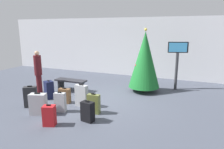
{
  "coord_description": "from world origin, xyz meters",
  "views": [
    {
      "loc": [
        3.27,
        -6.4,
        2.61
      ],
      "look_at": [
        0.43,
        0.49,
        0.9
      ],
      "focal_mm": 32.6,
      "sensor_mm": 36.0,
      "label": 1
    }
  ],
  "objects_px": {
    "suitcase_5": "(94,104)",
    "suitcase_8": "(49,116)",
    "suitcase_3": "(49,90)",
    "suitcase_6": "(88,112)",
    "waiting_bench": "(71,83)",
    "suitcase_7": "(31,97)",
    "traveller_0": "(38,71)",
    "suitcase_2": "(65,96)",
    "holiday_tree": "(145,60)",
    "flight_info_kiosk": "(177,57)",
    "suitcase_1": "(60,102)",
    "suitcase_4": "(81,96)",
    "suitcase_0": "(38,104)"
  },
  "relations": [
    {
      "from": "waiting_bench",
      "to": "suitcase_5",
      "type": "bearing_deg",
      "value": -41.11
    },
    {
      "from": "flight_info_kiosk",
      "to": "suitcase_6",
      "type": "distance_m",
      "value": 4.8
    },
    {
      "from": "suitcase_3",
      "to": "suitcase_7",
      "type": "xyz_separation_m",
      "value": [
        -0.03,
        -0.9,
        0.01
      ]
    },
    {
      "from": "suitcase_1",
      "to": "suitcase_8",
      "type": "distance_m",
      "value": 0.93
    },
    {
      "from": "flight_info_kiosk",
      "to": "suitcase_6",
      "type": "bearing_deg",
      "value": -115.42
    },
    {
      "from": "traveller_0",
      "to": "suitcase_5",
      "type": "relative_size",
      "value": 2.66
    },
    {
      "from": "suitcase_5",
      "to": "suitcase_8",
      "type": "distance_m",
      "value": 1.4
    },
    {
      "from": "suitcase_7",
      "to": "suitcase_6",
      "type": "bearing_deg",
      "value": -6.05
    },
    {
      "from": "traveller_0",
      "to": "waiting_bench",
      "type": "bearing_deg",
      "value": 34.6
    },
    {
      "from": "traveller_0",
      "to": "suitcase_3",
      "type": "bearing_deg",
      "value": -27.01
    },
    {
      "from": "suitcase_6",
      "to": "suitcase_8",
      "type": "bearing_deg",
      "value": -143.41
    },
    {
      "from": "traveller_0",
      "to": "suitcase_4",
      "type": "bearing_deg",
      "value": -15.4
    },
    {
      "from": "traveller_0",
      "to": "suitcase_4",
      "type": "height_order",
      "value": "traveller_0"
    },
    {
      "from": "suitcase_2",
      "to": "suitcase_6",
      "type": "height_order",
      "value": "suitcase_6"
    },
    {
      "from": "traveller_0",
      "to": "suitcase_3",
      "type": "xyz_separation_m",
      "value": [
        0.84,
        -0.43,
        -0.58
      ]
    },
    {
      "from": "flight_info_kiosk",
      "to": "traveller_0",
      "type": "xyz_separation_m",
      "value": [
        -5.13,
        -2.64,
        -0.48
      ]
    },
    {
      "from": "traveller_0",
      "to": "suitcase_1",
      "type": "xyz_separation_m",
      "value": [
        1.99,
        -1.31,
        -0.61
      ]
    },
    {
      "from": "waiting_bench",
      "to": "suitcase_7",
      "type": "xyz_separation_m",
      "value": [
        -0.24,
        -2.05,
        -0.0
      ]
    },
    {
      "from": "suitcase_5",
      "to": "suitcase_8",
      "type": "bearing_deg",
      "value": -121.75
    },
    {
      "from": "suitcase_5",
      "to": "waiting_bench",
      "type": "bearing_deg",
      "value": 138.89
    },
    {
      "from": "waiting_bench",
      "to": "suitcase_0",
      "type": "distance_m",
      "value": 2.5
    },
    {
      "from": "suitcase_5",
      "to": "suitcase_1",
      "type": "bearing_deg",
      "value": -163.6
    },
    {
      "from": "holiday_tree",
      "to": "suitcase_4",
      "type": "height_order",
      "value": "holiday_tree"
    },
    {
      "from": "suitcase_3",
      "to": "suitcase_6",
      "type": "bearing_deg",
      "value": -26.63
    },
    {
      "from": "suitcase_3",
      "to": "suitcase_6",
      "type": "distance_m",
      "value": 2.56
    },
    {
      "from": "suitcase_1",
      "to": "suitcase_6",
      "type": "bearing_deg",
      "value": -13.12
    },
    {
      "from": "holiday_tree",
      "to": "suitcase_8",
      "type": "xyz_separation_m",
      "value": [
        -1.64,
        -4.01,
        -1.06
      ]
    },
    {
      "from": "waiting_bench",
      "to": "traveller_0",
      "type": "bearing_deg",
      "value": -145.4
    },
    {
      "from": "suitcase_8",
      "to": "suitcase_6",
      "type": "bearing_deg",
      "value": 36.59
    },
    {
      "from": "holiday_tree",
      "to": "traveller_0",
      "type": "height_order",
      "value": "holiday_tree"
    },
    {
      "from": "suitcase_7",
      "to": "flight_info_kiosk",
      "type": "bearing_deg",
      "value": 42.58
    },
    {
      "from": "suitcase_4",
      "to": "holiday_tree",
      "type": "bearing_deg",
      "value": 58.0
    },
    {
      "from": "suitcase_0",
      "to": "suitcase_4",
      "type": "height_order",
      "value": "suitcase_4"
    },
    {
      "from": "suitcase_2",
      "to": "suitcase_5",
      "type": "height_order",
      "value": "suitcase_5"
    },
    {
      "from": "flight_info_kiosk",
      "to": "suitcase_1",
      "type": "distance_m",
      "value": 5.16
    },
    {
      "from": "suitcase_1",
      "to": "waiting_bench",
      "type": "bearing_deg",
      "value": 115.03
    },
    {
      "from": "flight_info_kiosk",
      "to": "traveller_0",
      "type": "relative_size",
      "value": 1.19
    },
    {
      "from": "suitcase_1",
      "to": "suitcase_7",
      "type": "xyz_separation_m",
      "value": [
        -1.18,
        -0.02,
        0.04
      ]
    },
    {
      "from": "traveller_0",
      "to": "suitcase_5",
      "type": "distance_m",
      "value": 3.25
    },
    {
      "from": "holiday_tree",
      "to": "suitcase_4",
      "type": "bearing_deg",
      "value": -122.0
    },
    {
      "from": "traveller_0",
      "to": "suitcase_4",
      "type": "xyz_separation_m",
      "value": [
        2.38,
        -0.66,
        -0.54
      ]
    },
    {
      "from": "suitcase_6",
      "to": "traveller_0",
      "type": "bearing_deg",
      "value": 153.27
    },
    {
      "from": "suitcase_4",
      "to": "suitcase_8",
      "type": "bearing_deg",
      "value": -93.59
    },
    {
      "from": "traveller_0",
      "to": "suitcase_6",
      "type": "distance_m",
      "value": 3.56
    },
    {
      "from": "holiday_tree",
      "to": "suitcase_5",
      "type": "relative_size",
      "value": 4.02
    },
    {
      "from": "suitcase_3",
      "to": "suitcase_7",
      "type": "distance_m",
      "value": 0.9
    },
    {
      "from": "suitcase_0",
      "to": "suitcase_2",
      "type": "height_order",
      "value": "suitcase_0"
    },
    {
      "from": "waiting_bench",
      "to": "suitcase_1",
      "type": "distance_m",
      "value": 2.24
    },
    {
      "from": "suitcase_1",
      "to": "holiday_tree",
      "type": "bearing_deg",
      "value": 58.22
    },
    {
      "from": "flight_info_kiosk",
      "to": "waiting_bench",
      "type": "xyz_separation_m",
      "value": [
        -4.09,
        -1.92,
        -1.05
      ]
    }
  ]
}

